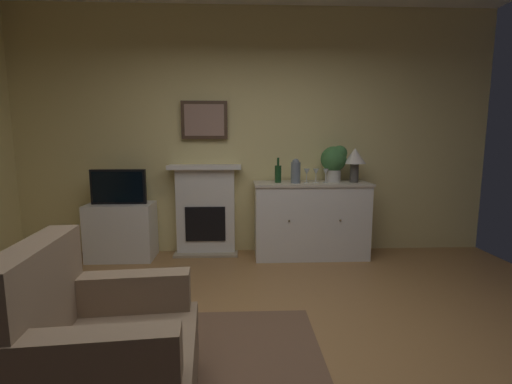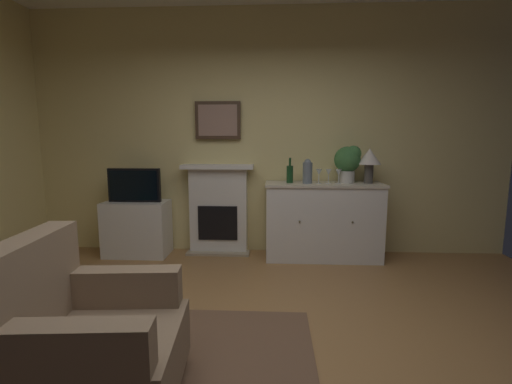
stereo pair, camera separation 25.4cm
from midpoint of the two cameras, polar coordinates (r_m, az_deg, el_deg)
ground_plane at (r=2.55m, az=3.46°, el=-26.14°), size 5.84×4.71×0.10m
wall_rear at (r=4.43m, az=3.39°, el=9.35°), size 5.84×0.06×2.95m
fireplace_unit at (r=4.42m, az=-4.36°, el=-2.73°), size 0.87×0.30×1.10m
framed_picture at (r=4.39m, az=-4.44°, el=11.35°), size 0.55×0.04×0.45m
sideboard_cabinet at (r=4.29m, az=12.35°, el=-4.57°), size 1.35×0.49×0.90m
table_lamp at (r=4.31m, az=19.30°, el=5.00°), size 0.26×0.26×0.40m
wine_bottle at (r=4.15m, az=7.18°, el=2.91°), size 0.08×0.08×0.29m
wine_glass_left at (r=4.16m, az=11.77°, el=3.01°), size 0.07×0.07×0.16m
wine_glass_center at (r=4.18m, az=13.25°, el=2.99°), size 0.07×0.07×0.16m
wine_glass_right at (r=4.19m, az=14.77°, el=2.94°), size 0.07×0.07×0.16m
vase_decorative at (r=4.12m, az=9.99°, el=3.26°), size 0.11×0.11×0.28m
tv_cabinet at (r=4.54m, az=-16.95°, el=-5.58°), size 0.75×0.42×0.66m
tv_set at (r=4.43m, az=-17.34°, el=1.03°), size 0.62×0.07×0.40m
potted_plant_small at (r=4.29m, az=16.17°, el=4.82°), size 0.30×0.30×0.43m
armchair at (r=2.10m, az=-22.22°, el=-21.12°), size 0.87×0.84×0.92m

